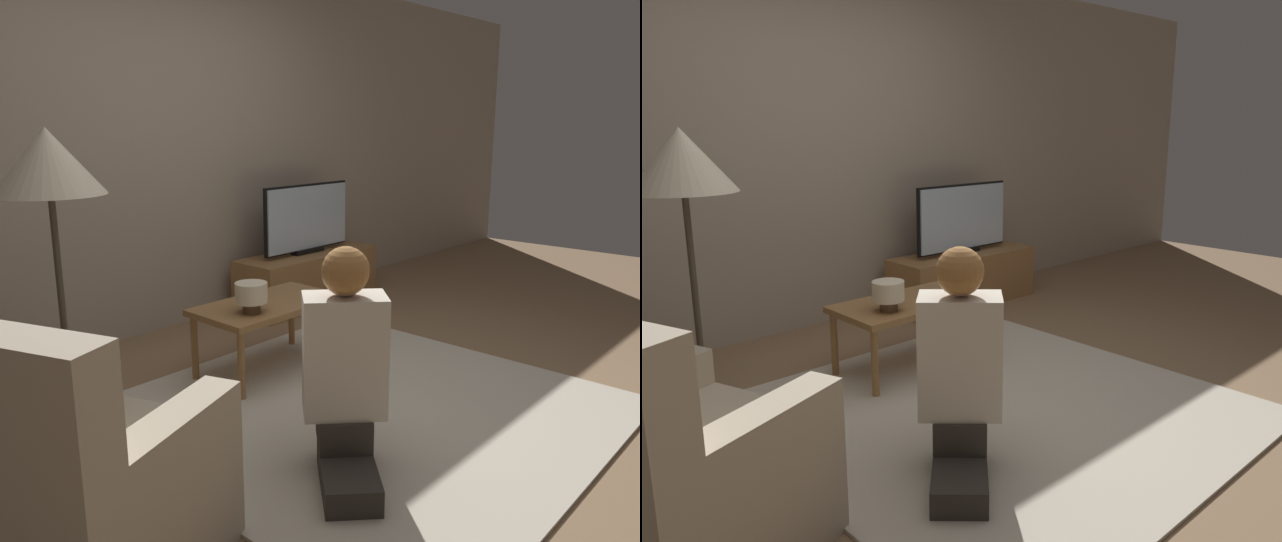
{
  "view_description": "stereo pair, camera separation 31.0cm",
  "coord_description": "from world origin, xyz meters",
  "views": [
    {
      "loc": [
        -2.37,
        -1.82,
        1.45
      ],
      "look_at": [
        0.36,
        0.64,
        0.57
      ],
      "focal_mm": 35.0,
      "sensor_mm": 36.0,
      "label": 1
    },
    {
      "loc": [
        -2.16,
        -2.04,
        1.45
      ],
      "look_at": [
        0.36,
        0.64,
        0.57
      ],
      "focal_mm": 35.0,
      "sensor_mm": 36.0,
      "label": 2
    }
  ],
  "objects": [
    {
      "name": "ground_plane",
      "position": [
        0.0,
        0.0,
        0.0
      ],
      "size": [
        10.0,
        10.0,
        0.0
      ],
      "primitive_type": "plane",
      "color": "#896B4C"
    },
    {
      "name": "rug",
      "position": [
        0.0,
        0.0,
        0.01
      ],
      "size": [
        2.23,
        2.23,
        0.02
      ],
      "color": "beige",
      "rests_on": "ground_plane"
    },
    {
      "name": "table_lamp",
      "position": [
        -0.18,
        0.67,
        0.53
      ],
      "size": [
        0.18,
        0.18,
        0.17
      ],
      "color": "#4C3823",
      "rests_on": "coffee_table"
    },
    {
      "name": "floor_lamp",
      "position": [
        -1.16,
        0.84,
        1.24
      ],
      "size": [
        0.47,
        0.47,
        1.43
      ],
      "color": "#4C4233",
      "rests_on": "ground_plane"
    },
    {
      "name": "tv_stand",
      "position": [
        1.24,
        1.57,
        0.21
      ],
      "size": [
        1.26,
        0.44,
        0.42
      ],
      "color": "olive",
      "rests_on": "ground_plane"
    },
    {
      "name": "coffee_table",
      "position": [
        0.03,
        0.75,
        0.38
      ],
      "size": [
        0.87,
        0.48,
        0.43
      ],
      "color": "olive",
      "rests_on": "ground_plane"
    },
    {
      "name": "armchair",
      "position": [
        -1.6,
        -0.07,
        0.31
      ],
      "size": [
        0.96,
        0.98,
        0.94
      ],
      "rotation": [
        0.0,
        0.0,
        1.92
      ],
      "color": "#B7A88E",
      "rests_on": "ground_plane"
    },
    {
      "name": "person_kneeling",
      "position": [
        -0.53,
        -0.29,
        0.49
      ],
      "size": [
        0.72,
        0.74,
        0.96
      ],
      "rotation": [
        0.0,
        0.0,
        2.38
      ],
      "color": "#332D28",
      "rests_on": "rug"
    },
    {
      "name": "tv",
      "position": [
        1.24,
        1.57,
        0.7
      ],
      "size": [
        0.92,
        0.08,
        0.55
      ],
      "color": "black",
      "rests_on": "tv_stand"
    },
    {
      "name": "wall_back",
      "position": [
        0.0,
        1.93,
        1.3
      ],
      "size": [
        10.0,
        0.06,
        2.6
      ],
      "color": "tan",
      "rests_on": "ground_plane"
    }
  ]
}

